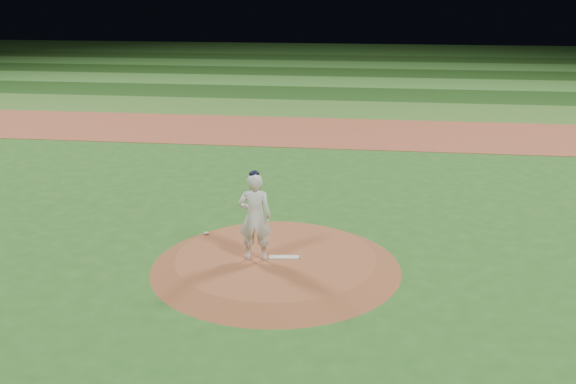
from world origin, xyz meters
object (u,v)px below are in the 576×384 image
Objects in this scene: pitching_rubber at (284,257)px; pitcher_on_mound at (255,217)px; pitchers_mound at (276,261)px; rosin_bag at (206,233)px.

pitcher_on_mound is (-0.60, -0.15, 0.97)m from pitching_rubber.
pitchers_mound is 2.14m from rosin_bag.
pitchers_mound is 47.35× the size of rosin_bag.
rosin_bag reaches higher than pitching_rubber.
rosin_bag reaches higher than pitchers_mound.
pitchers_mound is 8.41× the size of pitching_rubber.
pitcher_on_mound is at bearing -151.38° from pitchers_mound.
pitching_rubber is at bearing -29.25° from rosin_bag.
rosin_bag is (-1.84, 1.06, 0.16)m from pitchers_mound.
pitcher_on_mound is at bearing -41.92° from rosin_bag.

